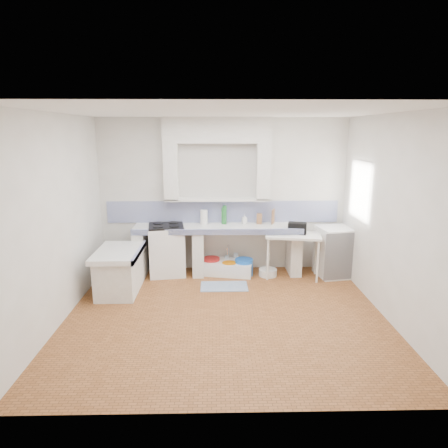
{
  "coord_description": "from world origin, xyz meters",
  "views": [
    {
      "loc": [
        -0.13,
        -5.15,
        2.56
      ],
      "look_at": [
        0.0,
        1.0,
        1.1
      ],
      "focal_mm": 31.47,
      "sensor_mm": 36.0,
      "label": 1
    }
  ],
  "objects_px": {
    "fridge": "(335,252)",
    "side_table": "(292,256)",
    "stove": "(167,250)",
    "sink": "(228,268)"
  },
  "relations": [
    {
      "from": "side_table",
      "to": "fridge",
      "type": "distance_m",
      "value": 0.78
    },
    {
      "from": "stove",
      "to": "fridge",
      "type": "distance_m",
      "value": 3.03
    },
    {
      "from": "side_table",
      "to": "stove",
      "type": "bearing_deg",
      "value": -175.41
    },
    {
      "from": "sink",
      "to": "fridge",
      "type": "relative_size",
      "value": 1.0
    },
    {
      "from": "stove",
      "to": "fridge",
      "type": "relative_size",
      "value": 1.0
    },
    {
      "from": "fridge",
      "to": "side_table",
      "type": "bearing_deg",
      "value": 174.98
    },
    {
      "from": "side_table",
      "to": "fridge",
      "type": "xyz_separation_m",
      "value": [
        0.77,
        0.07,
        0.05
      ]
    },
    {
      "from": "sink",
      "to": "stove",
      "type": "bearing_deg",
      "value": -170.14
    },
    {
      "from": "fridge",
      "to": "stove",
      "type": "bearing_deg",
      "value": 167.27
    },
    {
      "from": "stove",
      "to": "side_table",
      "type": "relative_size",
      "value": 0.94
    }
  ]
}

